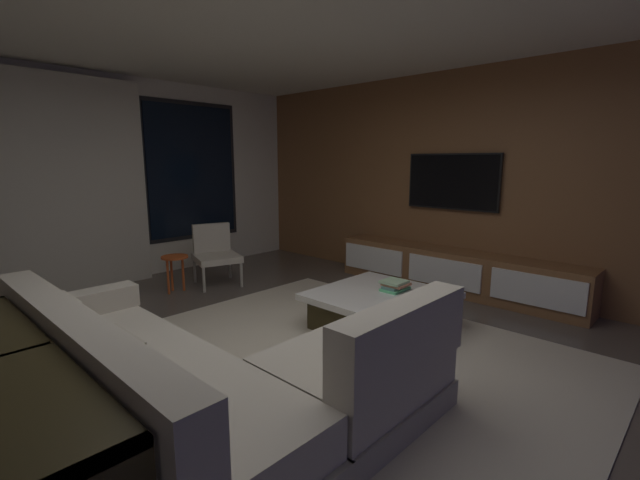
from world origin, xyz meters
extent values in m
plane|color=#564C44|center=(0.00, 0.00, 0.00)|extent=(9.20, 9.20, 0.00)
cube|color=silver|center=(0.00, 3.66, 1.35)|extent=(6.60, 0.12, 2.70)
cube|color=black|center=(1.30, 3.60, 1.45)|extent=(1.52, 0.02, 2.02)
cube|color=black|center=(1.30, 3.58, 1.45)|extent=(1.40, 0.03, 1.90)
cube|color=beige|center=(-0.55, 3.48, 1.30)|extent=(2.10, 0.12, 2.60)
cube|color=brown|center=(3.06, 0.00, 1.35)|extent=(0.12, 7.80, 2.70)
cube|color=beige|center=(0.35, -0.10, 0.01)|extent=(3.20, 3.80, 0.01)
cube|color=#A49C8C|center=(-1.09, 0.12, 0.09)|extent=(0.90, 2.50, 0.18)
cube|color=beige|center=(-1.09, 0.12, 0.30)|extent=(0.86, 2.42, 0.24)
cube|color=beige|center=(-1.44, 0.12, 0.62)|extent=(0.20, 2.50, 0.40)
cube|color=beige|center=(-1.09, 1.27, 0.51)|extent=(0.90, 0.20, 0.18)
cube|color=#A49C8C|center=(-0.11, -0.68, 0.09)|extent=(1.10, 0.90, 0.18)
cube|color=beige|center=(-0.11, -0.68, 0.30)|extent=(1.07, 0.86, 0.24)
cube|color=beige|center=(-0.11, -1.03, 0.62)|extent=(1.10, 0.20, 0.40)
cube|color=beige|center=(-1.32, 0.67, 0.58)|extent=(0.10, 0.36, 0.36)
cube|color=#B2A893|center=(-1.32, -0.18, 0.58)|extent=(0.10, 0.36, 0.36)
cube|color=#312915|center=(1.17, 0.03, 0.15)|extent=(1.00, 1.00, 0.30)
cube|color=white|center=(1.17, 0.03, 0.33)|extent=(1.16, 1.16, 0.06)
cube|color=#61D38E|center=(1.34, -0.02, 0.37)|extent=(0.28, 0.19, 0.03)
cube|color=slate|center=(1.34, -0.01, 0.40)|extent=(0.25, 0.15, 0.03)
cube|color=#AE7153|center=(1.34, -0.03, 0.42)|extent=(0.22, 0.22, 0.02)
cube|color=#ABD2A3|center=(1.33, -0.01, 0.45)|extent=(0.22, 0.22, 0.02)
cylinder|color=#B2ADA0|center=(1.09, 2.15, 0.18)|extent=(0.04, 0.04, 0.36)
cylinder|color=#B2ADA0|center=(0.64, 2.30, 0.18)|extent=(0.04, 0.04, 0.36)
cylinder|color=#B2ADA0|center=(1.25, 2.63, 0.18)|extent=(0.04, 0.04, 0.36)
cylinder|color=#B2ADA0|center=(0.79, 2.78, 0.18)|extent=(0.04, 0.04, 0.36)
cube|color=beige|center=(0.94, 2.46, 0.36)|extent=(0.69, 0.70, 0.08)
cube|color=beige|center=(1.02, 2.69, 0.59)|extent=(0.49, 0.23, 0.38)
cylinder|color=#BF4C1E|center=(0.30, 2.55, 0.23)|extent=(0.03, 0.03, 0.46)
cylinder|color=#BF4C1E|center=(0.50, 2.55, 0.23)|extent=(0.03, 0.03, 0.46)
cylinder|color=#BF4C1E|center=(0.40, 2.65, 0.23)|extent=(0.03, 0.03, 0.46)
cylinder|color=#BF4C1E|center=(0.40, 2.55, 0.45)|extent=(0.32, 0.32, 0.02)
cube|color=brown|center=(2.78, 0.10, 0.26)|extent=(0.44, 3.10, 0.52)
cube|color=white|center=(2.55, -0.94, 0.29)|extent=(0.02, 0.93, 0.33)
cube|color=white|center=(2.55, 0.10, 0.29)|extent=(0.02, 0.93, 0.33)
cube|color=white|center=(2.55, 1.15, 0.29)|extent=(0.02, 0.93, 0.33)
cube|color=#352214|center=(2.74, -0.75, 0.12)|extent=(0.33, 0.68, 0.19)
cube|color=olive|center=(2.74, -1.01, 0.12)|extent=(0.03, 0.04, 0.19)
cube|color=#D34E44|center=(2.74, -0.94, 0.11)|extent=(0.03, 0.04, 0.16)
cube|color=#565DC2|center=(2.74, -0.86, 0.11)|extent=(0.03, 0.04, 0.16)
cube|color=#7AC1B3|center=(2.74, -0.79, 0.10)|extent=(0.03, 0.04, 0.14)
cube|color=purple|center=(2.74, -0.72, 0.11)|extent=(0.03, 0.04, 0.18)
cube|color=#53B69A|center=(2.74, -0.64, 0.10)|extent=(0.03, 0.04, 0.15)
cube|color=#9CCC6D|center=(2.74, -0.57, 0.11)|extent=(0.03, 0.04, 0.18)
cube|color=#8972B9|center=(2.74, -0.49, 0.10)|extent=(0.03, 0.04, 0.16)
cube|color=black|center=(2.95, 0.25, 1.35)|extent=(0.04, 1.20, 0.69)
cube|color=black|center=(2.95, 0.25, 1.35)|extent=(0.05, 1.16, 0.65)
cube|color=#312915|center=(-1.76, 0.02, 0.72)|extent=(0.40, 2.10, 0.04)
cube|color=#312915|center=(-1.76, 0.02, 0.14)|extent=(0.38, 2.04, 0.03)
cube|color=#312915|center=(-1.76, 0.02, 0.37)|extent=(0.38, 0.03, 0.74)
cube|color=white|center=(-1.77, -0.26, 0.29)|extent=(0.18, 0.04, 0.27)
cube|color=silver|center=(-1.76, -0.07, 0.27)|extent=(0.18, 0.04, 0.24)
cube|color=silver|center=(-1.76, 0.12, 0.27)|extent=(0.18, 0.04, 0.23)
cube|color=silver|center=(-1.77, 0.31, 0.27)|extent=(0.18, 0.04, 0.24)
camera|label=1|loc=(-2.09, -2.27, 1.60)|focal=24.15mm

